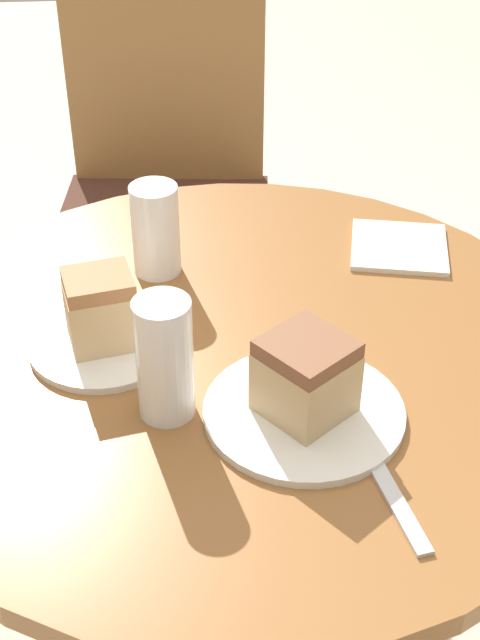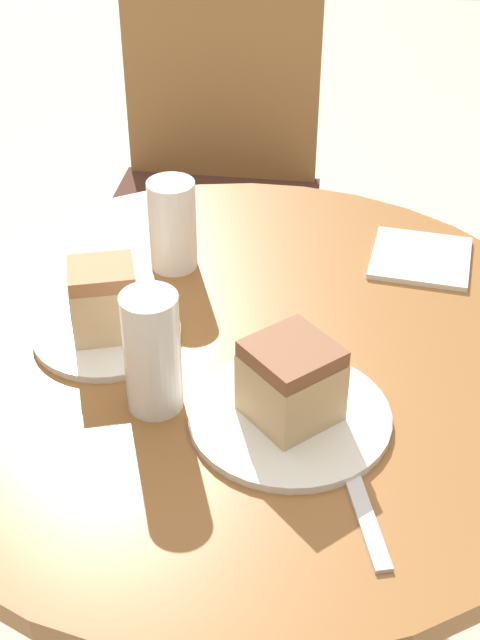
{
  "view_description": "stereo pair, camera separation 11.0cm",
  "coord_description": "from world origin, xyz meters",
  "px_view_note": "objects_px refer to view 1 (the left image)",
  "views": [
    {
      "loc": [
        -0.07,
        -0.89,
        1.39
      ],
      "look_at": [
        0.0,
        0.0,
        0.74
      ],
      "focal_mm": 50.0,
      "sensor_mm": 36.0,
      "label": 1
    },
    {
      "loc": [
        0.04,
        -0.9,
        1.39
      ],
      "look_at": [
        0.0,
        0.0,
        0.74
      ],
      "focal_mm": 50.0,
      "sensor_mm": 36.0,
      "label": 2
    }
  ],
  "objects_px": {
    "plate_far": "(104,343)",
    "chair": "(165,197)",
    "cake_slice_near": "(306,376)",
    "plate_near": "(304,412)",
    "glass_lemonade": "(165,366)",
    "cake_slice_far": "(101,309)",
    "glass_water": "(156,235)"
  },
  "relations": [
    {
      "from": "plate_near",
      "to": "plate_far",
      "type": "bearing_deg",
      "value": 147.55
    },
    {
      "from": "plate_near",
      "to": "cake_slice_near",
      "type": "bearing_deg",
      "value": -90.0
    },
    {
      "from": "cake_slice_near",
      "to": "glass_water",
      "type": "distance_m",
      "value": 0.36
    },
    {
      "from": "cake_slice_far",
      "to": "glass_lemonade",
      "type": "xyz_separation_m",
      "value": [
        0.08,
        -0.13,
        0.01
      ]
    },
    {
      "from": "plate_far",
      "to": "cake_slice_far",
      "type": "relative_size",
      "value": 1.97
    },
    {
      "from": "plate_far",
      "to": "chair",
      "type": "bearing_deg",
      "value": 85.07
    },
    {
      "from": "plate_far",
      "to": "cake_slice_near",
      "type": "xyz_separation_m",
      "value": [
        0.23,
        -0.15,
        0.05
      ]
    },
    {
      "from": "chair",
      "to": "plate_far",
      "type": "height_order",
      "value": "chair"
    },
    {
      "from": "cake_slice_near",
      "to": "glass_lemonade",
      "type": "bearing_deg",
      "value": 172.36
    },
    {
      "from": "glass_lemonade",
      "to": "plate_far",
      "type": "bearing_deg",
      "value": 121.4
    },
    {
      "from": "chair",
      "to": "glass_water",
      "type": "height_order",
      "value": "chair"
    },
    {
      "from": "plate_near",
      "to": "cake_slice_near",
      "type": "height_order",
      "value": "cake_slice_near"
    },
    {
      "from": "chair",
      "to": "cake_slice_far",
      "type": "relative_size",
      "value": 9.12
    },
    {
      "from": "plate_near",
      "to": "glass_lemonade",
      "type": "distance_m",
      "value": 0.17
    },
    {
      "from": "cake_slice_near",
      "to": "glass_lemonade",
      "type": "relative_size",
      "value": 0.84
    },
    {
      "from": "plate_near",
      "to": "glass_lemonade",
      "type": "height_order",
      "value": "glass_lemonade"
    },
    {
      "from": "plate_far",
      "to": "cake_slice_far",
      "type": "bearing_deg",
      "value": 162.65
    },
    {
      "from": "chair",
      "to": "cake_slice_near",
      "type": "height_order",
      "value": "chair"
    },
    {
      "from": "plate_far",
      "to": "glass_water",
      "type": "relative_size",
      "value": 1.44
    },
    {
      "from": "chair",
      "to": "glass_lemonade",
      "type": "height_order",
      "value": "chair"
    },
    {
      "from": "plate_near",
      "to": "cake_slice_near",
      "type": "relative_size",
      "value": 1.83
    },
    {
      "from": "cake_slice_near",
      "to": "cake_slice_far",
      "type": "xyz_separation_m",
      "value": [
        -0.23,
        0.15,
        0.0
      ]
    },
    {
      "from": "plate_far",
      "to": "cake_slice_far",
      "type": "height_order",
      "value": "cake_slice_far"
    },
    {
      "from": "plate_far",
      "to": "cake_slice_near",
      "type": "relative_size",
      "value": 1.5
    },
    {
      "from": "cake_slice_near",
      "to": "glass_lemonade",
      "type": "xyz_separation_m",
      "value": [
        -0.16,
        0.02,
        0.01
      ]
    },
    {
      "from": "glass_water",
      "to": "plate_far",
      "type": "bearing_deg",
      "value": -111.2
    },
    {
      "from": "glass_lemonade",
      "to": "cake_slice_far",
      "type": "bearing_deg",
      "value": 121.4
    },
    {
      "from": "chair",
      "to": "plate_far",
      "type": "relative_size",
      "value": 4.63
    },
    {
      "from": "cake_slice_near",
      "to": "glass_water",
      "type": "bearing_deg",
      "value": 117.04
    },
    {
      "from": "cake_slice_far",
      "to": "glass_lemonade",
      "type": "distance_m",
      "value": 0.15
    },
    {
      "from": "plate_near",
      "to": "cake_slice_far",
      "type": "height_order",
      "value": "cake_slice_far"
    },
    {
      "from": "plate_near",
      "to": "cake_slice_near",
      "type": "distance_m",
      "value": 0.05
    }
  ]
}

